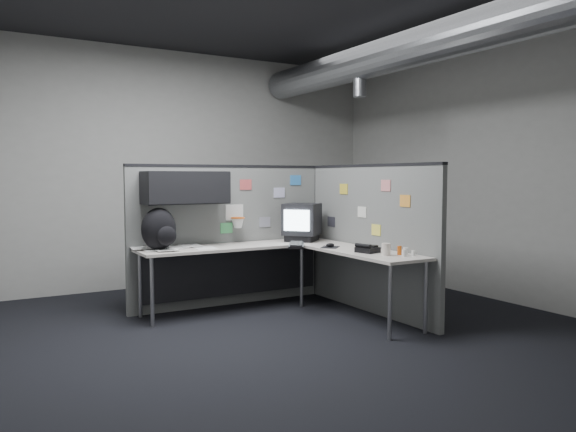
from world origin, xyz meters
TOP-DOWN VIEW (x-y plane):
  - room at (0.56, 0.00)m, footprint 5.62×5.62m
  - partition_back at (-0.25, 1.23)m, footprint 2.44×0.42m
  - partition_right at (1.10, 0.22)m, footprint 0.07×2.23m
  - desk at (0.15, 0.70)m, footprint 2.31×2.11m
  - monitor at (0.70, 0.99)m, footprint 0.55×0.55m
  - keyboard at (0.36, 0.55)m, footprint 0.37×0.46m
  - mouse at (0.64, 0.30)m, footprint 0.27×0.27m
  - phone at (0.73, -0.22)m, footprint 0.22×0.23m
  - bottles at (0.91, -0.58)m, footprint 0.14×0.17m
  - cup at (0.76, -0.48)m, footprint 0.10×0.10m
  - papers at (-0.86, 1.07)m, footprint 0.87×0.58m
  - backpack at (-1.03, 0.98)m, footprint 0.38×0.35m

SIDE VIEW (x-z plane):
  - desk at x=0.15m, z-range 0.25..0.98m
  - papers at x=-0.86m, z-range 0.73..0.75m
  - mouse at x=0.64m, z-range 0.72..0.77m
  - keyboard at x=0.36m, z-range 0.73..0.77m
  - phone at x=0.73m, z-range 0.72..0.81m
  - bottles at x=0.91m, z-range 0.72..0.81m
  - cup at x=0.76m, z-range 0.73..0.85m
  - partition_right at x=1.10m, z-range 0.00..1.63m
  - backpack at x=-1.03m, z-range 0.72..1.17m
  - monitor at x=0.70m, z-range 0.74..1.18m
  - partition_back at x=-0.25m, z-range 0.18..1.81m
  - room at x=0.56m, z-range 0.49..3.71m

